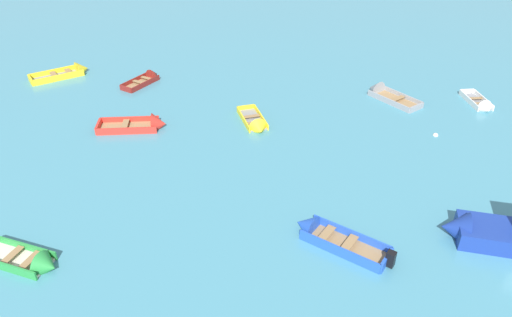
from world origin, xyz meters
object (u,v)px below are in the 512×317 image
(rowboat_green_back_row_center, at_px, (34,263))
(rowboat_maroon_far_back, at_px, (148,78))
(rowboat_yellow_cluster_inner, at_px, (71,72))
(rowboat_white_near_right, at_px, (482,105))
(rowboat_blue_foreground_center, at_px, (326,235))
(mooring_buoy_trailing, at_px, (435,135))
(rowboat_grey_midfield_right, at_px, (382,93))
(rowboat_red_outer_left, at_px, (147,125))
(rowboat_yellow_back_row_right, at_px, (256,125))

(rowboat_green_back_row_center, bearing_deg, rowboat_maroon_far_back, 99.79)
(rowboat_maroon_far_back, relative_size, rowboat_yellow_cluster_inner, 0.88)
(rowboat_white_near_right, height_order, rowboat_yellow_cluster_inner, rowboat_yellow_cluster_inner)
(rowboat_blue_foreground_center, relative_size, mooring_buoy_trailing, 14.49)
(rowboat_blue_foreground_center, xyz_separation_m, rowboat_grey_midfield_right, (2.33, 16.54, -0.06))
(rowboat_grey_midfield_right, distance_m, rowboat_yellow_cluster_inner, 24.41)
(rowboat_grey_midfield_right, height_order, rowboat_red_outer_left, rowboat_red_outer_left)
(rowboat_maroon_far_back, bearing_deg, rowboat_yellow_back_row_right, -28.77)
(rowboat_yellow_back_row_right, bearing_deg, rowboat_grey_midfield_right, 41.17)
(rowboat_grey_midfield_right, bearing_deg, rowboat_yellow_back_row_right, -138.83)
(rowboat_grey_midfield_right, distance_m, rowboat_red_outer_left, 17.09)
(rowboat_maroon_far_back, bearing_deg, rowboat_green_back_row_center, -80.21)
(rowboat_white_near_right, bearing_deg, rowboat_red_outer_left, -159.58)
(rowboat_blue_foreground_center, xyz_separation_m, mooring_buoy_trailing, (5.76, 11.24, -0.24))
(rowboat_green_back_row_center, distance_m, mooring_buoy_trailing, 23.90)
(rowboat_yellow_cluster_inner, height_order, mooring_buoy_trailing, rowboat_yellow_cluster_inner)
(rowboat_maroon_far_back, xyz_separation_m, rowboat_yellow_cluster_inner, (-6.49, -0.32, 0.04))
(rowboat_blue_foreground_center, relative_size, rowboat_red_outer_left, 1.03)
(rowboat_white_near_right, distance_m, rowboat_yellow_cluster_inner, 31.23)
(rowboat_grey_midfield_right, height_order, rowboat_green_back_row_center, rowboat_grey_midfield_right)
(rowboat_blue_foreground_center, distance_m, rowboat_grey_midfield_right, 16.71)
(rowboat_blue_foreground_center, bearing_deg, rowboat_red_outer_left, 147.34)
(rowboat_yellow_back_row_right, height_order, rowboat_blue_foreground_center, rowboat_blue_foreground_center)
(rowboat_green_back_row_center, relative_size, rowboat_red_outer_left, 0.84)
(rowboat_yellow_cluster_inner, relative_size, mooring_buoy_trailing, 12.77)
(rowboat_blue_foreground_center, height_order, rowboat_white_near_right, rowboat_blue_foreground_center)
(mooring_buoy_trailing, bearing_deg, rowboat_maroon_far_back, 169.60)
(rowboat_green_back_row_center, height_order, mooring_buoy_trailing, rowboat_green_back_row_center)
(rowboat_blue_foreground_center, relative_size, rowboat_white_near_right, 1.37)
(rowboat_blue_foreground_center, height_order, rowboat_grey_midfield_right, rowboat_grey_midfield_right)
(rowboat_yellow_back_row_right, height_order, rowboat_red_outer_left, rowboat_red_outer_left)
(rowboat_maroon_far_back, xyz_separation_m, rowboat_grey_midfield_right, (17.85, 1.40, 0.01))
(rowboat_blue_foreground_center, relative_size, rowboat_green_back_row_center, 1.22)
(rowboat_white_near_right, bearing_deg, rowboat_blue_foreground_center, -119.80)
(rowboat_yellow_back_row_right, xyz_separation_m, mooring_buoy_trailing, (11.30, 1.58, -0.17))
(rowboat_grey_midfield_right, relative_size, rowboat_yellow_cluster_inner, 1.01)
(rowboat_yellow_back_row_right, bearing_deg, rowboat_green_back_row_center, -114.71)
(mooring_buoy_trailing, bearing_deg, rowboat_green_back_row_center, -138.40)
(rowboat_red_outer_left, xyz_separation_m, mooring_buoy_trailing, (18.23, 3.25, -0.21))
(rowboat_maroon_far_back, bearing_deg, rowboat_grey_midfield_right, 4.47)
(rowboat_white_near_right, bearing_deg, rowboat_maroon_far_back, -177.90)
(rowboat_maroon_far_back, xyz_separation_m, rowboat_blue_foreground_center, (15.52, -15.15, 0.06))
(rowboat_yellow_back_row_right, height_order, rowboat_white_near_right, rowboat_yellow_back_row_right)
(rowboat_maroon_far_back, distance_m, rowboat_white_near_right, 24.73)
(rowboat_grey_midfield_right, xyz_separation_m, rowboat_green_back_row_center, (-14.44, -21.17, 0.02))
(mooring_buoy_trailing, bearing_deg, rowboat_white_near_right, 54.49)
(rowboat_white_near_right, height_order, rowboat_green_back_row_center, rowboat_green_back_row_center)
(rowboat_yellow_cluster_inner, bearing_deg, mooring_buoy_trailing, -7.36)
(rowboat_yellow_back_row_right, distance_m, rowboat_red_outer_left, 7.13)
(rowboat_white_near_right, bearing_deg, rowboat_yellow_cluster_inner, -177.76)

